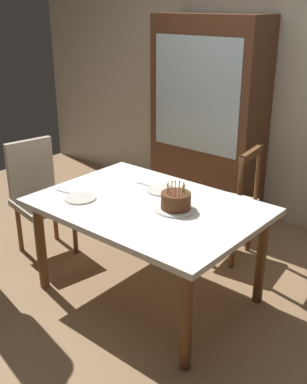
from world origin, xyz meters
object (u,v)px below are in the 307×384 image
object	(u,v)px
birthday_cake	(176,202)
chair_upholstered	(39,191)
dining_table	(148,215)
plate_near_celebrant	(80,198)
china_cabinet	(208,118)
plate_far_side	(162,190)
chair_spindle_back	(227,205)

from	to	relation	value
birthday_cake	chair_upholstered	world-z (taller)	chair_upholstered
birthday_cake	dining_table	bearing A→B (deg)	-167.24
plate_near_celebrant	china_cabinet	xyz separation A→B (m)	(-0.16, 1.80, 0.23)
plate_far_side	china_cabinet	bearing A→B (deg)	110.67
birthday_cake	plate_near_celebrant	world-z (taller)	birthday_cake
plate_far_side	chair_upholstered	size ratio (longest dim) A/B	0.23
china_cabinet	plate_near_celebrant	bearing A→B (deg)	-85.07
china_cabinet	chair_upholstered	bearing A→B (deg)	-109.46
dining_table	chair_upholstered	world-z (taller)	chair_upholstered
birthday_cake	china_cabinet	xyz separation A→B (m)	(-0.78, 1.51, 0.18)
chair_upholstered	china_cabinet	world-z (taller)	china_cabinet
dining_table	birthday_cake	world-z (taller)	birthday_cake
plate_far_side	chair_spindle_back	distance (m)	0.70
chair_upholstered	birthday_cake	bearing A→B (deg)	4.84
dining_table	china_cabinet	xyz separation A→B (m)	(-0.57, 1.56, 0.31)
china_cabinet	dining_table	bearing A→B (deg)	-69.81
chair_upholstered	plate_far_side	bearing A→B (deg)	16.09
dining_table	birthday_cake	size ratio (longest dim) A/B	5.42
plate_far_side	china_cabinet	distance (m)	1.43
chair_spindle_back	chair_upholstered	distance (m)	1.57
plate_near_celebrant	chair_upholstered	bearing A→B (deg)	166.72
dining_table	plate_far_side	bearing A→B (deg)	107.52
birthday_cake	china_cabinet	world-z (taller)	china_cabinet
dining_table	plate_near_celebrant	bearing A→B (deg)	-150.05
birthday_cake	chair_upholstered	distance (m)	1.38
china_cabinet	birthday_cake	bearing A→B (deg)	-62.82
plate_near_celebrant	china_cabinet	size ratio (longest dim) A/B	0.12
plate_far_side	chair_spindle_back	size ratio (longest dim) A/B	0.23
chair_spindle_back	china_cabinet	xyz separation A→B (m)	(-0.69, 0.70, 0.49)
dining_table	plate_far_side	distance (m)	0.27
plate_near_celebrant	plate_far_side	distance (m)	0.59
plate_far_side	china_cabinet	world-z (taller)	china_cabinet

